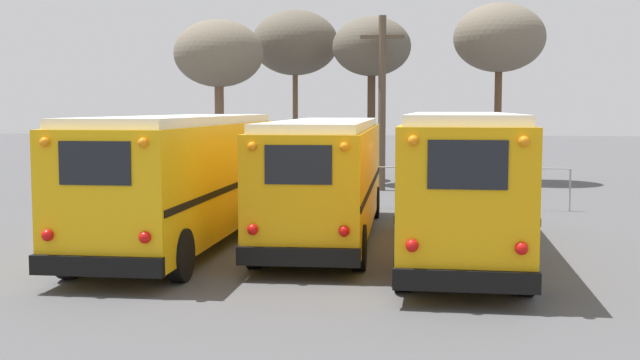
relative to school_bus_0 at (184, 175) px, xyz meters
The scene contains 10 objects.
ground_plane 3.80m from the school_bus_0, 10.73° to the left, with size 160.00×160.00×0.00m, color #4C4C4F.
school_bus_0 is the anchor object (origin of this frame).
school_bus_1 3.68m from the school_bus_0, 25.74° to the left, with size 2.65×10.87×3.07m.
school_bus_2 6.65m from the school_bus_0, ahead, with size 2.70×10.23×3.27m.
utility_pole 14.70m from the school_bus_0, 73.43° to the left, with size 1.80×0.31×7.11m.
bare_tree_0 14.99m from the school_bus_0, 100.78° to the left, with size 3.76×3.76×7.08m.
bare_tree_1 20.93m from the school_bus_0, 63.17° to the left, with size 4.10×4.10×8.07m.
bare_tree_2 17.32m from the school_bus_0, 77.70° to the left, with size 3.43×3.43×7.34m.
bare_tree_3 19.14m from the school_bus_0, 90.44° to the left, with size 4.04×4.04×7.94m.
fence_line 8.75m from the school_bus_0, 67.67° to the left, with size 14.69×0.06×1.42m.
Camera 1 is at (2.42, -19.54, 3.40)m, focal length 45.00 mm.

